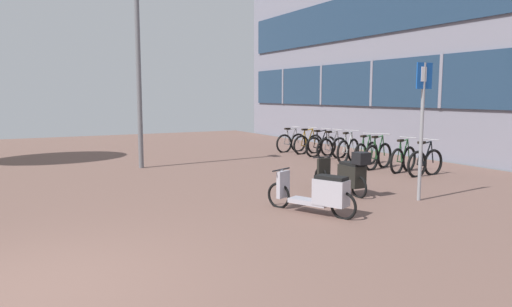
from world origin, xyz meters
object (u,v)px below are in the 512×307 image
object	(u,v)px
bicycle_rack_02	(378,156)
bicycle_rack_08	(291,143)
bicycle_rack_01	(403,159)
bicycle_rack_04	(348,150)
bicycle_rack_05	(332,148)
bicycle_rack_00	(425,163)
bicycle_rack_07	(308,144)
lamp_post	(138,60)
bicycle_rack_06	(321,146)
scooter_near	(347,174)
bicycle_rack_03	(366,153)
scooter_mid	(319,193)
parking_sign	(422,117)

from	to	relation	value
bicycle_rack_02	bicycle_rack_08	world-z (taller)	bicycle_rack_02
bicycle_rack_01	bicycle_rack_04	bearing A→B (deg)	91.33
bicycle_rack_05	bicycle_rack_08	distance (m)	2.28
bicycle_rack_00	bicycle_rack_07	world-z (taller)	bicycle_rack_00
lamp_post	bicycle_rack_05	bearing A→B (deg)	-9.48
bicycle_rack_02	bicycle_rack_05	world-z (taller)	bicycle_rack_02
bicycle_rack_07	bicycle_rack_04	bearing A→B (deg)	-90.88
bicycle_rack_05	bicycle_rack_08	xyz separation A→B (m)	(-0.15, 2.27, -0.01)
bicycle_rack_06	bicycle_rack_00	bearing A→B (deg)	-89.86
bicycle_rack_01	scooter_near	xyz separation A→B (m)	(-3.23, -1.61, 0.09)
bicycle_rack_06	bicycle_rack_07	world-z (taller)	bicycle_rack_06
bicycle_rack_07	lamp_post	distance (m)	6.70
bicycle_rack_02	bicycle_rack_05	size ratio (longest dim) A/B	1.02
bicycle_rack_02	bicycle_rack_03	bearing A→B (deg)	73.72
bicycle_rack_06	lamp_post	xyz separation A→B (m)	(-6.12, 0.25, 2.72)
bicycle_rack_04	bicycle_rack_07	world-z (taller)	bicycle_rack_04
bicycle_rack_01	lamp_post	size ratio (longest dim) A/B	0.24
bicycle_rack_01	scooter_mid	world-z (taller)	bicycle_rack_01
bicycle_rack_00	bicycle_rack_03	bearing A→B (deg)	89.83
bicycle_rack_01	bicycle_rack_05	size ratio (longest dim) A/B	0.96
bicycle_rack_01	bicycle_rack_07	bearing A→B (deg)	90.22
bicycle_rack_08	bicycle_rack_02	bearing A→B (deg)	-89.46
bicycle_rack_08	lamp_post	bearing A→B (deg)	-167.81
bicycle_rack_02	bicycle_rack_04	xyz separation A→B (m)	(0.16, 1.52, -0.00)
bicycle_rack_01	bicycle_rack_05	world-z (taller)	bicycle_rack_05
scooter_near	bicycle_rack_08	bearing A→B (deg)	66.72
bicycle_rack_02	bicycle_rack_08	distance (m)	4.55
bicycle_rack_01	scooter_near	bearing A→B (deg)	-153.48
bicycle_rack_07	scooter_near	xyz separation A→B (m)	(-3.21, -6.16, 0.08)
bicycle_rack_00	bicycle_rack_08	xyz separation A→B (m)	(-0.26, 6.07, -0.00)
scooter_mid	bicycle_rack_08	bearing A→B (deg)	60.85
bicycle_rack_03	scooter_mid	distance (m)	6.40
bicycle_rack_04	bicycle_rack_08	world-z (taller)	bicycle_rack_04
bicycle_rack_04	scooter_near	distance (m)	5.02
bicycle_rack_03	bicycle_rack_06	world-z (taller)	bicycle_rack_06
bicycle_rack_06	scooter_near	xyz separation A→B (m)	(-3.22, -5.40, 0.08)
bicycle_rack_05	bicycle_rack_06	xyz separation A→B (m)	(0.09, 0.76, -0.01)
bicycle_rack_02	bicycle_rack_08	xyz separation A→B (m)	(-0.04, 4.55, -0.02)
bicycle_rack_08	parking_sign	distance (m)	8.44
lamp_post	bicycle_rack_01	bearing A→B (deg)	-33.42
scooter_mid	bicycle_rack_00	bearing A→B (deg)	22.84
bicycle_rack_00	bicycle_rack_07	distance (m)	5.31
bicycle_rack_01	bicycle_rack_07	size ratio (longest dim) A/B	0.99
scooter_near	bicycle_rack_05	bearing A→B (deg)	56.00
bicycle_rack_03	bicycle_rack_06	bearing A→B (deg)	90.45
bicycle_rack_08	scooter_mid	xyz separation A→B (m)	(-4.50, -8.07, 0.04)
bicycle_rack_00	scooter_near	world-z (taller)	bicycle_rack_00
bicycle_rack_01	bicycle_rack_02	size ratio (longest dim) A/B	0.94
bicycle_rack_01	scooter_near	size ratio (longest dim) A/B	0.75
bicycle_rack_05	parking_sign	size ratio (longest dim) A/B	0.51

